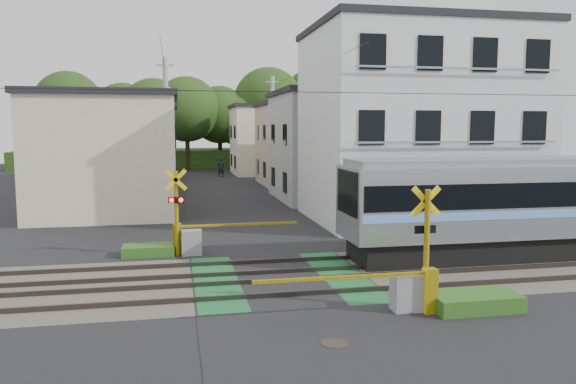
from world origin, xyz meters
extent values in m
plane|color=black|center=(0.00, 0.00, 0.00)|extent=(120.00, 120.00, 0.00)
cube|color=#47423A|center=(0.00, 0.00, 0.00)|extent=(120.00, 6.00, 0.00)
cube|color=black|center=(0.00, 0.00, 0.01)|extent=(5.20, 120.00, 0.00)
cube|color=#145126|center=(-1.90, 0.00, 0.01)|extent=(1.30, 6.00, 0.00)
cube|color=#145126|center=(1.90, 0.00, 0.01)|extent=(1.30, 6.00, 0.00)
cube|color=#3F3833|center=(0.00, -1.90, 0.07)|extent=(120.00, 0.08, 0.14)
cube|color=#3F3833|center=(0.00, -0.50, 0.07)|extent=(120.00, 0.08, 0.14)
cube|color=#3F3833|center=(0.00, 0.50, 0.07)|extent=(120.00, 0.08, 0.14)
cube|color=#3F3833|center=(0.00, 1.90, 0.07)|extent=(120.00, 0.08, 0.14)
cube|color=black|center=(10.77, 1.20, 0.42)|extent=(15.95, 2.20, 0.83)
cube|color=black|center=(4.96, 1.20, 0.28)|extent=(2.22, 2.03, 0.55)
cube|color=silver|center=(10.77, 1.20, 2.03)|extent=(16.62, 2.59, 2.40)
cube|color=black|center=(10.77, 1.20, 2.32)|extent=(16.35, 2.63, 0.82)
cube|color=#60A1F3|center=(10.77, 1.20, 1.70)|extent=(16.45, 2.62, 0.26)
cube|color=slate|center=(10.77, 1.20, 3.34)|extent=(16.29, 2.12, 0.22)
cube|color=black|center=(2.51, 1.20, 2.39)|extent=(0.10, 2.22, 1.44)
cylinder|color=yellow|center=(3.00, -3.60, 1.50)|extent=(0.14, 0.14, 3.00)
cube|color=yellow|center=(3.00, -3.50, 2.70)|extent=(0.77, 0.05, 0.77)
cube|color=yellow|center=(3.00, -3.50, 2.70)|extent=(0.77, 0.05, 0.77)
cube|color=black|center=(3.00, -3.50, 2.00)|extent=(0.55, 0.05, 0.20)
sphere|color=#FF0C07|center=(2.84, -3.44, 2.00)|extent=(0.16, 0.16, 0.16)
sphere|color=#FF0C07|center=(3.16, -3.44, 2.00)|extent=(0.16, 0.16, 0.16)
cube|color=gray|center=(2.50, -3.60, 0.45)|extent=(0.70, 0.50, 0.90)
cube|color=yellow|center=(3.00, -3.85, 0.55)|extent=(0.30, 0.30, 1.10)
cube|color=yellow|center=(0.75, -3.85, 1.00)|extent=(4.20, 0.08, 0.08)
cylinder|color=yellow|center=(-3.00, 3.60, 1.50)|extent=(0.14, 0.14, 3.00)
cube|color=yellow|center=(-3.00, 3.50, 2.70)|extent=(0.77, 0.05, 0.77)
cube|color=yellow|center=(-3.00, 3.50, 2.70)|extent=(0.77, 0.05, 0.77)
cube|color=black|center=(-3.00, 3.50, 2.00)|extent=(0.55, 0.05, 0.20)
sphere|color=#FF0C07|center=(-3.16, 3.44, 2.00)|extent=(0.16, 0.16, 0.16)
sphere|color=#FF0C07|center=(-2.84, 3.44, 2.00)|extent=(0.16, 0.16, 0.16)
cube|color=gray|center=(-2.50, 3.60, 0.45)|extent=(0.70, 0.50, 0.90)
cube|color=yellow|center=(-3.00, 3.85, 0.55)|extent=(0.30, 0.30, 1.10)
cube|color=yellow|center=(-0.75, 3.85, 1.00)|extent=(4.20, 0.08, 0.08)
cube|color=silver|center=(8.50, 9.50, 4.50)|extent=(10.00, 8.00, 9.00)
cube|color=black|center=(8.50, 9.50, 9.15)|extent=(10.20, 8.16, 0.30)
cube|color=black|center=(4.80, 5.47, 1.50)|extent=(1.10, 0.06, 1.40)
cube|color=black|center=(7.25, 5.47, 1.50)|extent=(1.10, 0.06, 1.40)
cube|color=black|center=(9.70, 5.47, 1.50)|extent=(1.10, 0.06, 1.40)
cube|color=black|center=(12.15, 5.47, 1.50)|extent=(1.10, 0.06, 1.40)
cube|color=gray|center=(8.50, 5.25, 0.90)|extent=(9.00, 0.06, 0.08)
cube|color=black|center=(4.80, 5.47, 4.50)|extent=(1.10, 0.06, 1.40)
cube|color=black|center=(7.25, 5.47, 4.50)|extent=(1.10, 0.06, 1.40)
cube|color=black|center=(9.70, 5.47, 4.50)|extent=(1.10, 0.06, 1.40)
cube|color=black|center=(12.15, 5.47, 4.50)|extent=(1.10, 0.06, 1.40)
cube|color=gray|center=(8.50, 5.25, 3.90)|extent=(9.00, 0.06, 0.08)
cube|color=black|center=(4.80, 5.47, 7.50)|extent=(1.10, 0.06, 1.40)
cube|color=black|center=(7.25, 5.47, 7.50)|extent=(1.10, 0.06, 1.40)
cube|color=black|center=(9.70, 5.47, 7.50)|extent=(1.10, 0.06, 1.40)
cube|color=black|center=(12.15, 5.47, 7.50)|extent=(1.10, 0.06, 1.40)
cube|color=gray|center=(8.50, 5.25, 6.90)|extent=(9.00, 0.06, 0.08)
cube|color=beige|center=(-6.50, 14.00, 3.00)|extent=(7.00, 7.00, 6.00)
cube|color=black|center=(-6.50, 14.00, 6.15)|extent=(7.35, 7.35, 0.30)
cube|color=black|center=(-2.97, 12.25, 1.30)|extent=(0.06, 1.00, 1.20)
cube|color=black|center=(-2.97, 15.75, 1.30)|extent=(0.06, 1.00, 1.20)
cube|color=black|center=(-2.97, 12.25, 4.10)|extent=(0.06, 1.00, 1.20)
cube|color=black|center=(-2.97, 15.75, 4.10)|extent=(0.06, 1.00, 1.20)
cube|color=#999C9E|center=(6.80, 18.00, 3.25)|extent=(7.00, 8.00, 6.50)
cube|color=black|center=(6.80, 18.00, 6.65)|extent=(7.35, 8.40, 0.30)
cube|color=black|center=(3.27, 16.00, 1.30)|extent=(0.06, 1.00, 1.20)
cube|color=black|center=(3.27, 20.00, 1.30)|extent=(0.06, 1.00, 1.20)
cube|color=black|center=(3.27, 16.00, 4.10)|extent=(0.06, 1.00, 1.20)
cube|color=black|center=(3.27, 20.00, 4.10)|extent=(0.06, 1.00, 1.20)
cube|color=beige|center=(-7.00, 23.00, 2.90)|extent=(8.00, 7.00, 5.80)
cube|color=black|center=(-7.00, 23.00, 5.95)|extent=(8.40, 7.35, 0.30)
cube|color=black|center=(-2.97, 21.25, 1.30)|extent=(0.06, 1.00, 1.20)
cube|color=black|center=(-2.97, 24.75, 1.30)|extent=(0.06, 1.00, 1.20)
cube|color=black|center=(-2.97, 21.25, 4.10)|extent=(0.06, 1.00, 1.20)
cube|color=black|center=(-2.97, 24.75, 4.10)|extent=(0.06, 1.00, 1.20)
cube|color=tan|center=(7.20, 28.00, 3.10)|extent=(7.00, 7.00, 6.20)
cube|color=black|center=(7.20, 28.00, 6.35)|extent=(7.35, 7.35, 0.30)
cube|color=black|center=(3.67, 26.25, 1.30)|extent=(0.06, 1.00, 1.20)
cube|color=black|center=(3.67, 29.75, 1.30)|extent=(0.06, 1.00, 1.20)
cube|color=black|center=(3.67, 26.25, 4.10)|extent=(0.06, 1.00, 1.20)
cube|color=black|center=(3.67, 29.75, 4.10)|extent=(0.06, 1.00, 1.20)
cube|color=#999C9E|center=(-6.80, 33.00, 3.00)|extent=(7.00, 8.00, 6.00)
cube|color=black|center=(-6.80, 33.00, 6.15)|extent=(7.35, 8.40, 0.30)
cube|color=black|center=(-3.27, 31.00, 1.30)|extent=(0.06, 1.00, 1.20)
cube|color=black|center=(-3.27, 35.00, 1.30)|extent=(0.06, 1.00, 1.20)
cube|color=black|center=(-3.27, 31.00, 4.10)|extent=(0.06, 1.00, 1.20)
cube|color=black|center=(-3.27, 35.00, 4.10)|extent=(0.06, 1.00, 1.20)
cube|color=beige|center=(6.50, 38.00, 3.20)|extent=(8.00, 7.00, 6.40)
cube|color=black|center=(6.50, 38.00, 6.55)|extent=(8.40, 7.35, 0.30)
cube|color=black|center=(2.47, 36.25, 1.30)|extent=(0.06, 1.00, 1.20)
cube|color=black|center=(2.47, 39.75, 1.30)|extent=(0.06, 1.00, 1.20)
cube|color=black|center=(2.47, 36.25, 4.10)|extent=(0.06, 1.00, 1.20)
cube|color=black|center=(2.47, 39.75, 4.10)|extent=(0.06, 1.00, 1.20)
cube|color=#243F15|center=(0.00, 50.00, 1.00)|extent=(40.00, 10.00, 2.00)
cylinder|color=#332114|center=(-14.40, 49.55, 2.67)|extent=(0.50, 0.50, 5.34)
sphere|color=#243F15|center=(-14.40, 49.55, 6.94)|extent=(7.47, 7.47, 7.47)
cylinder|color=#332114|center=(-11.52, 47.37, 2.22)|extent=(0.50, 0.50, 4.44)
sphere|color=#243F15|center=(-11.52, 47.37, 5.78)|extent=(6.22, 6.22, 6.22)
cylinder|color=#332114|center=(-8.45, 47.50, 2.34)|extent=(0.50, 0.50, 4.67)
sphere|color=#243F15|center=(-8.45, 47.50, 6.07)|extent=(6.54, 6.54, 6.54)
cylinder|color=#332114|center=(-5.16, 45.82, 2.44)|extent=(0.50, 0.50, 4.87)
sphere|color=#243F15|center=(-5.16, 45.82, 6.33)|extent=(6.82, 6.82, 6.82)
cylinder|color=#332114|center=(-1.70, 45.11, 2.48)|extent=(0.50, 0.50, 4.96)
sphere|color=#243F15|center=(-1.70, 45.11, 6.45)|extent=(6.95, 6.95, 6.95)
cylinder|color=#332114|center=(1.93, 47.05, 2.28)|extent=(0.50, 0.50, 4.56)
sphere|color=#243F15|center=(1.93, 47.05, 5.93)|extent=(6.39, 6.39, 6.39)
cylinder|color=#332114|center=(4.07, 46.59, 2.04)|extent=(0.50, 0.50, 4.07)
sphere|color=#243F15|center=(4.07, 46.59, 5.29)|extent=(5.70, 5.70, 5.70)
cylinder|color=#332114|center=(7.50, 47.47, 2.83)|extent=(0.50, 0.50, 5.66)
sphere|color=#243F15|center=(7.50, 47.47, 7.35)|extent=(7.92, 7.92, 7.92)
cylinder|color=#332114|center=(10.39, 46.31, 2.18)|extent=(0.50, 0.50, 4.35)
sphere|color=#243F15|center=(10.39, 46.31, 5.66)|extent=(6.09, 6.09, 6.09)
cylinder|color=#332114|center=(13.99, 50.24, 2.97)|extent=(0.50, 0.50, 5.93)
sphere|color=#243F15|center=(13.99, 50.24, 7.71)|extent=(8.31, 8.31, 8.31)
cube|color=black|center=(6.00, 1.20, 5.60)|extent=(60.00, 0.02, 0.02)
cylinder|color=#A5A5A0|center=(-3.40, 13.00, 4.00)|extent=(0.26, 0.26, 8.00)
cube|color=#A5A5A0|center=(-3.40, 13.00, 7.60)|extent=(0.90, 0.08, 0.08)
cylinder|color=#A5A5A0|center=(3.60, 22.00, 4.00)|extent=(0.26, 0.26, 8.00)
cube|color=#A5A5A0|center=(3.60, 22.00, 7.60)|extent=(0.90, 0.08, 0.08)
cylinder|color=#A5A5A0|center=(-3.40, 34.00, 4.00)|extent=(0.26, 0.26, 8.00)
cube|color=#A5A5A0|center=(-3.40, 34.00, 7.60)|extent=(0.90, 0.08, 0.08)
cube|color=black|center=(-3.40, 23.50, 7.40)|extent=(0.02, 42.00, 0.02)
cube|color=black|center=(3.60, 23.50, 7.40)|extent=(0.02, 42.00, 0.02)
imported|color=black|center=(1.06, 35.25, 0.90)|extent=(0.74, 0.57, 1.81)
cylinder|color=#2D261E|center=(0.17, -5.32, 0.01)|extent=(0.57, 0.57, 0.02)
cube|color=#2D5E1E|center=(4.20, -3.80, 0.20)|extent=(2.20, 1.20, 0.40)
cube|color=#2D5E1E|center=(-4.00, 3.90, 0.18)|extent=(1.80, 1.00, 0.36)
cube|color=#2D5E1E|center=(4.60, 3.20, 0.15)|extent=(1.50, 0.90, 0.30)
camera|label=1|loc=(-2.99, -16.17, 4.49)|focal=35.00mm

